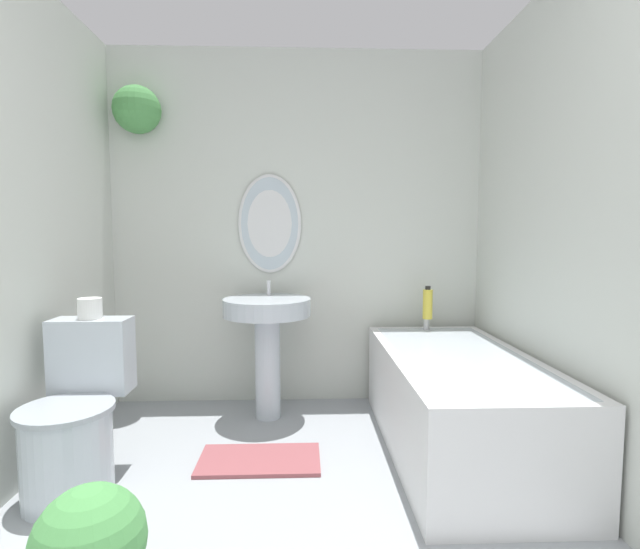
{
  "coord_description": "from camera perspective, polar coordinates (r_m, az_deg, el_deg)",
  "views": [
    {
      "loc": [
        0.04,
        -0.47,
        1.16
      ],
      "look_at": [
        0.12,
        1.69,
        0.97
      ],
      "focal_mm": 26.0,
      "sensor_mm": 36.0,
      "label": 1
    }
  ],
  "objects": [
    {
      "name": "toilet_paper_roll",
      "position": [
        2.5,
        -26.45,
        -3.76
      ],
      "size": [
        0.11,
        0.11,
        0.1
      ],
      "color": "white",
      "rests_on": "toilet"
    },
    {
      "name": "wall_right",
      "position": [
        2.21,
        32.27,
        5.23
      ],
      "size": [
        0.06,
        2.84,
        2.4
      ],
      "color": "silver",
      "rests_on": "ground_plane"
    },
    {
      "name": "bath_mat",
      "position": [
        2.57,
        -7.45,
        -21.68
      ],
      "size": [
        0.62,
        0.33,
        0.02
      ],
      "color": "#934C51",
      "rests_on": "ground_plane"
    },
    {
      "name": "toilet",
      "position": [
        2.45,
        -27.94,
        -15.91
      ],
      "size": [
        0.4,
        0.55,
        0.75
      ],
      "color": "silver",
      "rests_on": "ground_plane"
    },
    {
      "name": "pedestal_sink",
      "position": [
        2.94,
        -6.5,
        -6.5
      ],
      "size": [
        0.55,
        0.55,
        0.86
      ],
      "color": "silver",
      "rests_on": "ground_plane"
    },
    {
      "name": "shampoo_bottle",
      "position": [
        3.15,
        13.11,
        -3.51
      ],
      "size": [
        0.06,
        0.06,
        0.22
      ],
      "color": "gold",
      "rests_on": "bathtub"
    },
    {
      "name": "wall_back",
      "position": [
        3.21,
        -4.13,
        6.58
      ],
      "size": [
        2.62,
        0.3,
        2.4
      ],
      "color": "silver",
      "rests_on": "ground_plane"
    },
    {
      "name": "bathtub",
      "position": [
        2.67,
        16.6,
        -14.6
      ],
      "size": [
        0.74,
        1.52,
        0.6
      ],
      "color": "silver",
      "rests_on": "ground_plane"
    }
  ]
}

